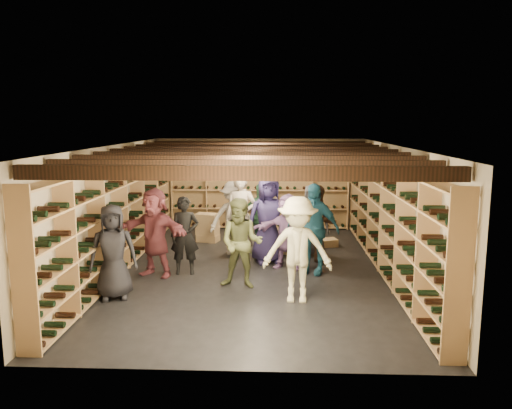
{
  "coord_description": "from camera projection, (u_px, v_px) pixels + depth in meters",
  "views": [
    {
      "loc": [
        0.46,
        -9.37,
        2.87
      ],
      "look_at": [
        0.06,
        0.2,
        1.26
      ],
      "focal_mm": 35.0,
      "sensor_mm": 36.0,
      "label": 1
    }
  ],
  "objects": [
    {
      "name": "ground",
      "position": [
        253.0,
        270.0,
        9.73
      ],
      "size": [
        8.0,
        8.0,
        0.0
      ],
      "primitive_type": "plane",
      "color": "black",
      "rests_on": "ground"
    },
    {
      "name": "walls",
      "position": [
        252.0,
        209.0,
        9.53
      ],
      "size": [
        5.52,
        8.02,
        2.4
      ],
      "color": "#C0B295",
      "rests_on": "ground"
    },
    {
      "name": "ceiling",
      "position": [
        252.0,
        146.0,
        9.33
      ],
      "size": [
        5.5,
        8.0,
        0.01
      ],
      "primitive_type": "cube",
      "color": "beige",
      "rests_on": "walls"
    },
    {
      "name": "ceiling_joists",
      "position": [
        252.0,
        154.0,
        9.36
      ],
      "size": [
        5.4,
        7.12,
        0.18
      ],
      "color": "black",
      "rests_on": "ground"
    },
    {
      "name": "wine_rack_left",
      "position": [
        120.0,
        215.0,
        9.66
      ],
      "size": [
        0.32,
        7.5,
        2.15
      ],
      "color": "tan",
      "rests_on": "ground"
    },
    {
      "name": "wine_rack_right",
      "position": [
        388.0,
        217.0,
        9.45
      ],
      "size": [
        0.32,
        7.5,
        2.15
      ],
      "color": "tan",
      "rests_on": "ground"
    },
    {
      "name": "wine_rack_back",
      "position": [
        259.0,
        189.0,
        13.33
      ],
      "size": [
        4.7,
        0.3,
        2.15
      ],
      "color": "tan",
      "rests_on": "ground"
    },
    {
      "name": "crate_stack_left",
      "position": [
        207.0,
        227.0,
        11.96
      ],
      "size": [
        0.57,
        0.45,
        0.68
      ],
      "rotation": [
        0.0,
        0.0,
        -0.26
      ],
      "color": "#A47F57",
      "rests_on": "ground"
    },
    {
      "name": "crate_stack_right",
      "position": [
        279.0,
        241.0,
        10.95
      ],
      "size": [
        0.52,
        0.37,
        0.51
      ],
      "rotation": [
        0.0,
        0.0,
        0.08
      ],
      "color": "#A47F57",
      "rests_on": "ground"
    },
    {
      "name": "crate_loose",
      "position": [
        326.0,
        243.0,
        11.53
      ],
      "size": [
        0.56,
        0.44,
        0.17
      ],
      "primitive_type": "cube",
      "rotation": [
        0.0,
        0.0,
        0.24
      ],
      "color": "#A47F57",
      "rests_on": "ground"
    },
    {
      "name": "person_0",
      "position": [
        113.0,
        252.0,
        8.06
      ],
      "size": [
        0.87,
        0.69,
        1.56
      ],
      "primitive_type": "imported",
      "rotation": [
        0.0,
        0.0,
        0.29
      ],
      "color": "black",
      "rests_on": "ground"
    },
    {
      "name": "person_1",
      "position": [
        185.0,
        236.0,
        9.37
      ],
      "size": [
        0.57,
        0.41,
        1.48
      ],
      "primitive_type": "imported",
      "rotation": [
        0.0,
        0.0,
        0.1
      ],
      "color": "black",
      "rests_on": "ground"
    },
    {
      "name": "person_2",
      "position": [
        241.0,
        243.0,
        8.59
      ],
      "size": [
        0.85,
        0.71,
        1.57
      ],
      "primitive_type": "imported",
      "rotation": [
        0.0,
        0.0,
        -0.16
      ],
      "color": "#535B34",
      "rests_on": "ground"
    },
    {
      "name": "person_3",
      "position": [
        297.0,
        250.0,
        7.9
      ],
      "size": [
        1.14,
        0.71,
        1.7
      ],
      "primitive_type": "imported",
      "rotation": [
        0.0,
        0.0,
        -0.07
      ],
      "color": "beige",
      "rests_on": "ground"
    },
    {
      "name": "person_4",
      "position": [
        313.0,
        229.0,
        9.4
      ],
      "size": [
        1.09,
        0.75,
        1.73
      ],
      "primitive_type": "imported",
      "rotation": [
        0.0,
        0.0,
        -0.36
      ],
      "color": "#1F5976",
      "rests_on": "ground"
    },
    {
      "name": "person_5",
      "position": [
        155.0,
        232.0,
        9.25
      ],
      "size": [
        1.61,
        1.04,
        1.66
      ],
      "primitive_type": "imported",
      "rotation": [
        0.0,
        0.0,
        -0.39
      ],
      "color": "brown",
      "rests_on": "ground"
    },
    {
      "name": "person_6",
      "position": [
        268.0,
        219.0,
        10.1
      ],
      "size": [
        1.0,
        0.78,
        1.79
      ],
      "primitive_type": "imported",
      "rotation": [
        0.0,
        0.0,
        0.27
      ],
      "color": "#231D46",
      "rests_on": "ground"
    },
    {
      "name": "person_7",
      "position": [
        241.0,
        218.0,
        10.18
      ],
      "size": [
        0.76,
        0.59,
        1.83
      ],
      "primitive_type": "imported",
      "rotation": [
        0.0,
        0.0,
        -0.25
      ],
      "color": "gray",
      "rests_on": "ground"
    },
    {
      "name": "person_8",
      "position": [
        318.0,
        226.0,
        9.95
      ],
      "size": [
        0.97,
        0.88,
        1.61
      ],
      "primitive_type": "imported",
      "rotation": [
        0.0,
        0.0,
        0.43
      ],
      "color": "#40281A",
      "rests_on": "ground"
    },
    {
      "name": "person_9",
      "position": [
        233.0,
        218.0,
        10.8
      ],
      "size": [
        1.15,
        0.85,
        1.59
      ],
      "primitive_type": "imported",
      "rotation": [
        0.0,
        0.0,
        0.28
      ],
      "color": "beige",
      "rests_on": "ground"
    },
    {
      "name": "person_10",
      "position": [
        260.0,
        220.0,
        10.64
      ],
      "size": [
        0.99,
        0.6,
        1.57
      ],
      "primitive_type": "imported",
      "rotation": [
        0.0,
        0.0,
        -0.25
      ],
      "color": "#254B34",
      "rests_on": "ground"
    },
    {
      "name": "person_11",
      "position": [
        288.0,
        231.0,
        9.73
      ],
      "size": [
        1.43,
        0.75,
        1.47
      ],
      "primitive_type": "imported",
      "rotation": [
        0.0,
        0.0,
        -0.24
      ],
      "color": "#825C94",
      "rests_on": "ground"
    },
    {
      "name": "person_12",
      "position": [
        312.0,
        220.0,
        10.67
      ],
      "size": [
        0.77,
        0.52,
        1.54
      ],
      "primitive_type": "imported",
      "rotation": [
        0.0,
        0.0,
        -0.04
      ],
      "color": "#37363C",
      "rests_on": "ground"
    }
  ]
}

